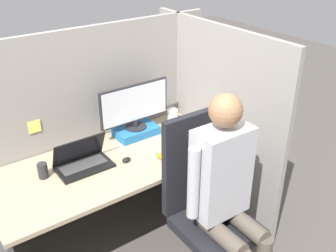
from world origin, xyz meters
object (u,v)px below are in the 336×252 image
stapler (203,129)px  pen_cup (43,171)px  carrot_toy (163,158)px  monitor (135,105)px  laptop (83,162)px  coffee_mug (172,115)px  paper_box (136,131)px  person (227,188)px  office_chair (205,202)px

stapler → pen_cup: 1.24m
stapler → carrot_toy: stapler is taller
monitor → stapler: 0.57m
stapler → laptop: bearing=173.9°
stapler → coffee_mug: 0.32m
coffee_mug → carrot_toy: bearing=-132.8°
paper_box → monitor: (0.00, 0.00, 0.22)m
person → monitor: bearing=90.7°
coffee_mug → pen_cup: (-1.16, -0.16, 0.00)m
monitor → person: bearing=-89.3°
stapler → office_chair: 0.71m
monitor → laptop: monitor is taller
paper_box → stapler: size_ratio=2.26×
monitor → coffee_mug: size_ratio=5.69×
office_chair → coffee_mug: 0.94m
office_chair → carrot_toy: bearing=98.0°
carrot_toy → monitor: bearing=83.7°
paper_box → office_chair: size_ratio=0.29×
office_chair → pen_cup: office_chair is taller
paper_box → person: bearing=-89.3°
laptop → coffee_mug: laptop is taller
person → pen_cup: person is taller
person → pen_cup: 1.18m
carrot_toy → pen_cup: (-0.74, 0.29, 0.03)m
paper_box → laptop: (-0.53, -0.18, 0.01)m
paper_box → carrot_toy: bearing=-96.3°
laptop → pen_cup: bearing=171.0°
carrot_toy → coffee_mug: bearing=47.2°
carrot_toy → person: person is taller
person → coffee_mug: bearing=70.7°
paper_box → person: (0.01, -1.00, 0.05)m
stapler → coffee_mug: (-0.07, 0.31, 0.02)m
stapler → office_chair: size_ratio=0.13×
office_chair → coffee_mug: office_chair is taller
stapler → coffee_mug: size_ratio=1.44×
monitor → office_chair: 0.91m
stapler → person: (-0.43, -0.72, 0.05)m
paper_box → pen_cup: bearing=-170.3°
paper_box → laptop: bearing=-161.5°
laptop → monitor: bearing=18.7°
pen_cup → laptop: bearing=-9.0°
laptop → coffee_mug: size_ratio=3.60×
stapler → office_chair: (-0.44, -0.54, -0.16)m
monitor → stapler: (0.45, -0.28, -0.22)m
office_chair → person: person is taller
pen_cup → monitor: bearing=9.9°
pen_cup → stapler: bearing=-6.7°
carrot_toy → person: 0.58m
laptop → person: 0.98m
pen_cup → paper_box: bearing=9.7°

